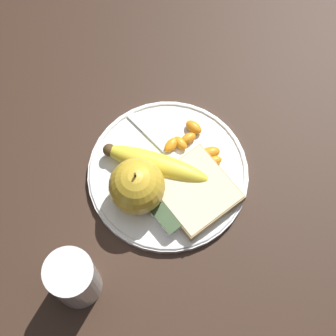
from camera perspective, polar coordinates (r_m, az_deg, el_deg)
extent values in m
plane|color=#332116|center=(0.88, 0.00, -0.76)|extent=(3.00, 3.00, 0.00)
cylinder|color=white|center=(0.88, 0.00, -0.62)|extent=(0.25, 0.25, 0.01)
torus|color=white|center=(0.87, 0.00, -0.48)|extent=(0.25, 0.25, 0.01)
cylinder|color=silver|center=(0.80, -9.55, -11.05)|extent=(0.07, 0.07, 0.11)
cylinder|color=yellow|center=(0.81, -9.46, -11.16)|extent=(0.06, 0.06, 0.08)
sphere|color=gold|center=(0.82, -3.24, -1.78)|extent=(0.08, 0.08, 0.08)
cylinder|color=brown|center=(0.78, -3.42, -0.64)|extent=(0.00, 0.00, 0.01)
ellipsoid|color=yellow|center=(0.86, -1.14, 0.34)|extent=(0.16, 0.12, 0.04)
sphere|color=#473319|center=(0.87, -5.99, 1.83)|extent=(0.02, 0.02, 0.02)
cube|color=tan|center=(0.85, 2.81, -2.40)|extent=(0.11, 0.11, 0.02)
cube|color=beige|center=(0.85, 2.81, -2.40)|extent=(0.11, 0.10, 0.02)
cube|color=silver|center=(0.89, -0.99, 2.61)|extent=(0.14, 0.02, 0.00)
cube|color=silver|center=(0.87, 3.38, -1.68)|extent=(0.06, 0.03, 0.00)
cube|color=white|center=(0.84, 0.18, -5.05)|extent=(0.04, 0.04, 0.02)
cube|color=#334728|center=(0.83, 0.18, -4.84)|extent=(0.05, 0.04, 0.00)
ellipsoid|color=orange|center=(0.88, 4.69, 0.75)|extent=(0.02, 0.03, 0.01)
ellipsoid|color=orange|center=(0.89, 2.07, 3.04)|extent=(0.02, 0.03, 0.01)
ellipsoid|color=orange|center=(0.90, 2.63, 4.17)|extent=(0.03, 0.02, 0.02)
ellipsoid|color=orange|center=(0.87, 3.19, 0.31)|extent=(0.03, 0.04, 0.02)
ellipsoid|color=orange|center=(0.88, 4.30, 1.56)|extent=(0.03, 0.04, 0.02)
ellipsoid|color=orange|center=(0.88, 0.33, 2.37)|extent=(0.02, 0.03, 0.02)
ellipsoid|color=orange|center=(0.88, 1.25, 2.56)|extent=(0.03, 0.02, 0.01)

